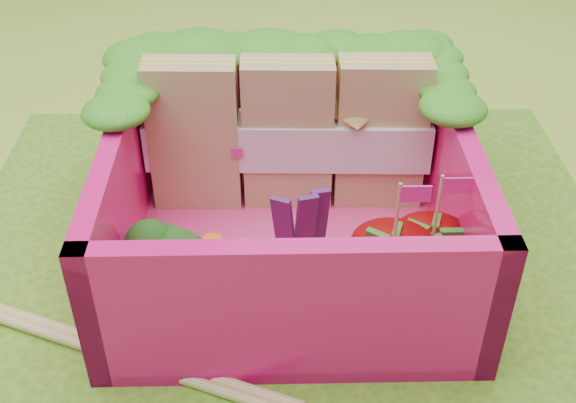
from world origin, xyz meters
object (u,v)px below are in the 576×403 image
at_px(strawberry_right, 429,262).
at_px(strawberry_left, 390,275).
at_px(bento_box, 289,196).
at_px(sandwich_stack, 289,136).
at_px(broccoli, 161,253).

bearing_deg(strawberry_right, strawberry_left, -154.82).
height_order(strawberry_left, strawberry_right, strawberry_left).
distance_m(bento_box, sandwich_stack, 0.31).
height_order(sandwich_stack, broccoli, sandwich_stack).
xyz_separation_m(bento_box, broccoli, (-0.45, -0.25, -0.06)).
height_order(bento_box, strawberry_left, strawberry_left).
distance_m(sandwich_stack, strawberry_left, 0.75).
xyz_separation_m(broccoli, strawberry_left, (0.79, -0.10, -0.02)).
bearing_deg(broccoli, strawberry_left, -7.38).
height_order(broccoli, strawberry_left, strawberry_left).
bearing_deg(strawberry_right, sandwich_stack, 129.30).
distance_m(strawberry_left, strawberry_right, 0.16).
bearing_deg(sandwich_stack, strawberry_left, -63.16).
relative_size(bento_box, broccoli, 4.03).
xyz_separation_m(sandwich_stack, strawberry_right, (0.48, -0.58, -0.17)).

